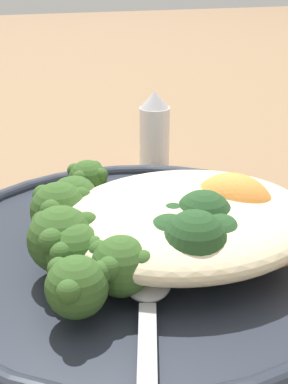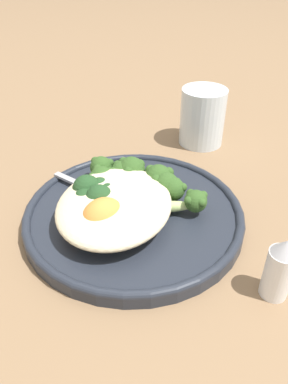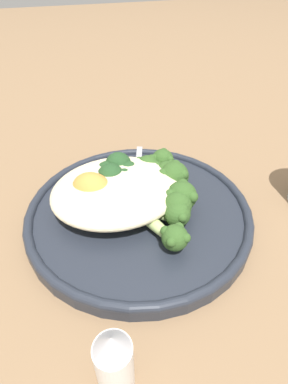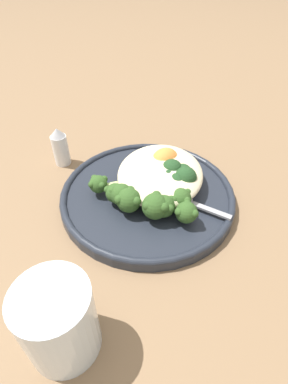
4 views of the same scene
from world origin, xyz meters
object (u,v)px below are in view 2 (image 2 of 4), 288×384
at_px(water_glass, 202,117).
at_px(broccoli_stalk_7, 107,184).
at_px(quinoa_mound, 115,205).
at_px(kale_tuft, 96,195).
at_px(sweet_potato_chunk_1, 103,216).
at_px(broccoli_stalk_0, 181,203).
at_px(broccoli_stalk_4, 131,177).
at_px(broccoli_stalk_3, 154,183).
at_px(broccoli_stalk_1, 164,194).
at_px(sweet_potato_chunk_0, 79,221).
at_px(broccoli_stalk_5, 123,181).
at_px(broccoli_stalk_6, 107,176).
at_px(spoon, 92,189).
at_px(salt_shaker, 279,269).
at_px(broccoli_stalk_2, 160,189).
at_px(plate, 134,213).

bearing_deg(water_glass, broccoli_stalk_7, 155.36).
distance_m(quinoa_mound, kale_tuft, 0.03).
bearing_deg(water_glass, kale_tuft, 158.28).
bearing_deg(sweet_potato_chunk_1, broccoli_stalk_0, -53.30).
bearing_deg(broccoli_stalk_4, broccoli_stalk_3, -110.30).
relative_size(broccoli_stalk_1, kale_tuft, 1.30).
xyz_separation_m(sweet_potato_chunk_0, sweet_potato_chunk_1, (0.01, -0.03, 0.01)).
height_order(broccoli_stalk_5, broccoli_stalk_7, same).
height_order(broccoli_stalk_1, sweet_potato_chunk_1, sweet_potato_chunk_1).
distance_m(broccoli_stalk_6, spoon, 0.03).
distance_m(broccoli_stalk_4, broccoli_stalk_5, 0.01).
height_order(broccoli_stalk_1, water_glass, water_glass).
relative_size(broccoli_stalk_7, sweet_potato_chunk_1, 1.84).
height_order(broccoli_stalk_7, salt_shaker, salt_shaker).
distance_m(broccoli_stalk_7, water_glass, 0.25).
bearing_deg(broccoli_stalk_6, broccoli_stalk_5, -144.02).
bearing_deg(broccoli_stalk_4, broccoli_stalk_0, -127.16).
xyz_separation_m(kale_tuft, salt_shaker, (-0.07, -0.23, -0.01)).
bearing_deg(broccoli_stalk_1, quinoa_mound, 178.14).
height_order(quinoa_mound, broccoli_stalk_0, quinoa_mound).
distance_m(broccoli_stalk_2, water_glass, 0.22).
xyz_separation_m(broccoli_stalk_0, kale_tuft, (-0.02, 0.11, 0.01)).
bearing_deg(quinoa_mound, plate, -36.36).
distance_m(broccoli_stalk_7, spoon, 0.03).
xyz_separation_m(sweet_potato_chunk_1, spoon, (0.08, 0.04, -0.02)).
bearing_deg(broccoli_stalk_5, quinoa_mound, 162.95).
height_order(sweet_potato_chunk_0, kale_tuft, kale_tuft).
bearing_deg(kale_tuft, broccoli_stalk_2, -60.64).
bearing_deg(salt_shaker, broccoli_stalk_0, 52.81).
xyz_separation_m(plate, broccoli_stalk_1, (0.02, -0.04, 0.02)).
relative_size(broccoli_stalk_0, broccoli_stalk_2, 1.17).
relative_size(broccoli_stalk_1, spoon, 0.86).
distance_m(broccoli_stalk_1, broccoli_stalk_6, 0.09).
relative_size(broccoli_stalk_0, broccoli_stalk_7, 1.08).
xyz_separation_m(broccoli_stalk_3, sweet_potato_chunk_1, (-0.09, 0.04, 0.01)).
distance_m(broccoli_stalk_1, salt_shaker, 0.18).
height_order(sweet_potato_chunk_1, spoon, sweet_potato_chunk_1).
distance_m(broccoli_stalk_5, water_glass, 0.23).
bearing_deg(quinoa_mound, sweet_potato_chunk_1, 172.07).
distance_m(broccoli_stalk_5, broccoli_stalk_7, 0.02).
height_order(broccoli_stalk_4, broccoli_stalk_5, broccoli_stalk_4).
relative_size(broccoli_stalk_5, broccoli_stalk_6, 1.12).
relative_size(broccoli_stalk_0, broccoli_stalk_3, 1.03).
bearing_deg(spoon, broccoli_stalk_6, -104.66).
bearing_deg(broccoli_stalk_4, broccoli_stalk_7, 113.00).
bearing_deg(broccoli_stalk_7, broccoli_stalk_3, -124.52).
bearing_deg(broccoli_stalk_1, spoon, 138.26).
bearing_deg(broccoli_stalk_2, quinoa_mound, 175.58).
height_order(broccoli_stalk_7, kale_tuft, kale_tuft).
xyz_separation_m(broccoli_stalk_3, spoon, (-0.02, 0.09, -0.01)).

